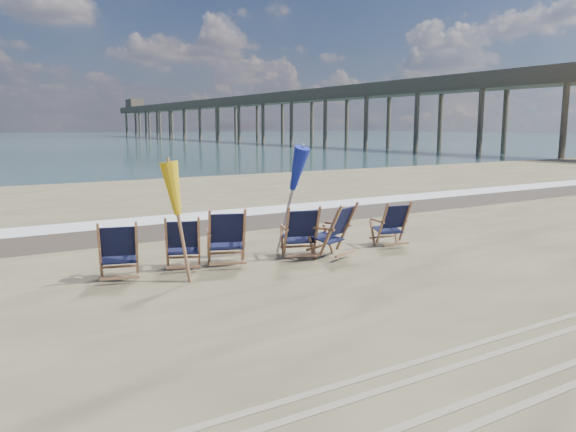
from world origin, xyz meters
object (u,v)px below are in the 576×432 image
Objects in this scene: beach_chair_2 at (244,237)px; umbrella_blue at (288,169)px; beach_chair_5 at (405,224)px; fishing_pier at (254,113)px; beach_chair_0 at (137,250)px; beach_chair_4 at (347,229)px; umbrella_yellow at (179,194)px; beach_chair_3 at (317,232)px; beach_chair_1 at (199,243)px.

beach_chair_2 is 1.71m from umbrella_blue.
fishing_pier is (35.09, 71.77, 4.16)m from beach_chair_5.
beach_chair_0 is at bearing 7.62° from beach_chair_5.
fishing_pier reaches higher than beach_chair_0.
umbrella_yellow is (-3.44, -0.08, 0.90)m from beach_chair_4.
beach_chair_2 is 1.47m from beach_chair_3.
beach_chair_3 is 2.21m from beach_chair_5.
fishing_pier is at bearing -105.22° from beach_chair_5.
umbrella_blue is at bearing -46.33° from beach_chair_3.
beach_chair_3 is at bearing -65.86° from umbrella_blue.
fishing_pier is (37.57, 71.12, 2.97)m from umbrella_blue.
beach_chair_2 reaches higher than beach_chair_3.
umbrella_yellow is at bearing 22.93° from beach_chair_3.
umbrella_blue is (3.10, 0.34, 1.17)m from beach_chair_0.
beach_chair_0 is 1.18m from umbrella_yellow.
umbrella_blue reaches higher than beach_chair_4.
beach_chair_2 is at bearing 13.03° from beach_chair_3.
beach_chair_5 is (1.55, 0.02, -0.05)m from beach_chair_4.
umbrella_yellow is 82.36m from fishing_pier.
beach_chair_1 is at bearing 5.43° from beach_chair_5.
beach_chair_1 is at bearing -158.46° from beach_chair_0.
beach_chair_5 is at bearing -163.36° from beach_chair_1.
beach_chair_4 is 3.55m from umbrella_yellow.
beach_chair_4 reaches higher than beach_chair_0.
beach_chair_2 reaches higher than beach_chair_1.
beach_chair_4 is at bearing -168.71° from beach_chair_0.
beach_chair_0 is 5.59m from beach_chair_5.
beach_chair_0 is at bearing 144.74° from umbrella_yellow.
umbrella_blue is at bearing -3.87° from beach_chair_5.
beach_chair_5 is at bearing -161.97° from beach_chair_3.
beach_chair_4 reaches higher than beach_chair_5.
fishing_pier reaches higher than umbrella_yellow.
fishing_pier reaches higher than beach_chair_2.
fishing_pier reaches higher than beach_chair_1.
fishing_pier is (40.67, 71.46, 4.14)m from beach_chair_0.
beach_chair_4 is (2.90, -0.44, 0.04)m from beach_chair_1.
umbrella_yellow is (-1.31, -0.33, 0.89)m from beach_chair_2.
umbrella_yellow reaches higher than beach_chair_0.
fishing_pier is at bearing -103.59° from beach_chair_0.
beach_chair_2 is 1.11× the size of beach_chair_5.
umbrella_yellow is 0.88× the size of umbrella_blue.
beach_chair_1 is 1.00× the size of beach_chair_5.
beach_chair_2 is at bearing -166.63° from beach_chair_0.
beach_chair_2 is at bearing 14.18° from umbrella_yellow.
umbrella_yellow reaches higher than beach_chair_4.
beach_chair_0 is 4.04m from beach_chair_4.
fishing_pier is at bearing -96.95° from beach_chair_1.
fishing_pier is (39.55, 71.35, 4.16)m from beach_chair_1.
beach_chair_3 is 80.94m from fishing_pier.
umbrella_yellow is at bearing 12.07° from beach_chair_5.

